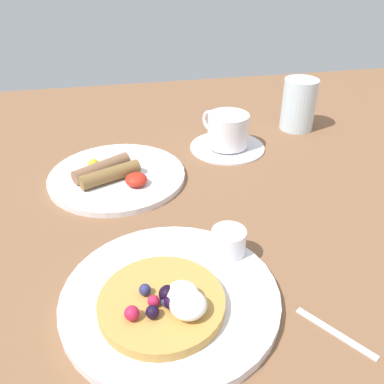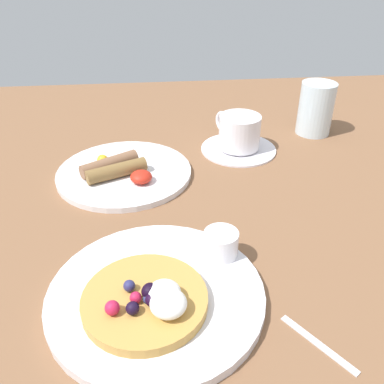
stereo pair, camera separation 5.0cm
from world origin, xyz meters
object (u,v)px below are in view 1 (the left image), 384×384
at_px(coffee_saucer, 227,147).
at_px(water_glass, 299,104).
at_px(coffee_cup, 227,129).
at_px(syrup_ramekin, 229,241).
at_px(breakfast_plate, 117,176).
at_px(pancake_plate, 170,297).

height_order(coffee_saucer, water_glass, water_glass).
bearing_deg(coffee_cup, syrup_ramekin, -105.04).
xyz_separation_m(breakfast_plate, coffee_cup, (0.22, 0.08, 0.04)).
distance_m(syrup_ramekin, water_glass, 0.46).
height_order(pancake_plate, water_glass, water_glass).
bearing_deg(pancake_plate, coffee_saucer, 65.41).
relative_size(breakfast_plate, coffee_cup, 2.27).
distance_m(pancake_plate, water_glass, 0.56).
distance_m(coffee_saucer, coffee_cup, 0.04).
height_order(coffee_cup, water_glass, water_glass).
height_order(syrup_ramekin, coffee_cup, coffee_cup).
bearing_deg(syrup_ramekin, coffee_cup, 74.96).
xyz_separation_m(coffee_saucer, water_glass, (0.17, 0.07, 0.05)).
height_order(breakfast_plate, coffee_cup, coffee_cup).
xyz_separation_m(syrup_ramekin, coffee_cup, (0.09, 0.32, 0.01)).
bearing_deg(syrup_ramekin, coffee_saucer, 74.75).
distance_m(syrup_ramekin, coffee_cup, 0.33).
distance_m(pancake_plate, coffee_cup, 0.41).
distance_m(syrup_ramekin, coffee_saucer, 0.33).
distance_m(breakfast_plate, water_glass, 0.42).
bearing_deg(breakfast_plate, coffee_saucer, 19.56).
height_order(pancake_plate, coffee_saucer, pancake_plate).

